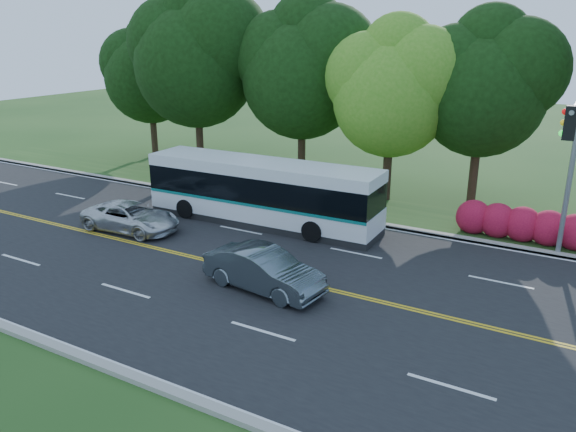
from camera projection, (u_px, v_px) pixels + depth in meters
The scene contains 11 objects.
ground at pixel (329, 290), 19.16m from camera, with size 120.00×120.00×0.00m, color #1F4617.
road at pixel (329, 290), 19.16m from camera, with size 60.00×14.00×0.02m, color black.
curb_north at pixel (398, 227), 25.05m from camera, with size 60.00×0.30×0.15m, color #9E998E.
curb_south at pixel (199, 403), 13.23m from camera, with size 60.00×0.30×0.15m, color #9E998E.
grass_verge at pixel (411, 216), 26.59m from camera, with size 60.00×4.00×0.10m, color #1F4617.
lane_markings at pixel (327, 289), 19.20m from camera, with size 57.60×13.82×0.00m.
tree_row at pixel (343, 65), 29.48m from camera, with size 44.70×9.10×13.84m.
traffic_signal at pixel (573, 146), 19.13m from camera, with size 0.42×6.10×7.00m.
transit_bus at pixel (261, 193), 25.37m from camera, with size 11.06×2.62×2.88m.
sedan at pixel (264, 270), 18.95m from camera, with size 1.52×4.35×1.43m, color slate.
suv at pixel (131, 217), 24.65m from camera, with size 2.06×4.46×1.24m, color silver.
Camera 1 is at (7.33, -15.84, 8.42)m, focal length 35.00 mm.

